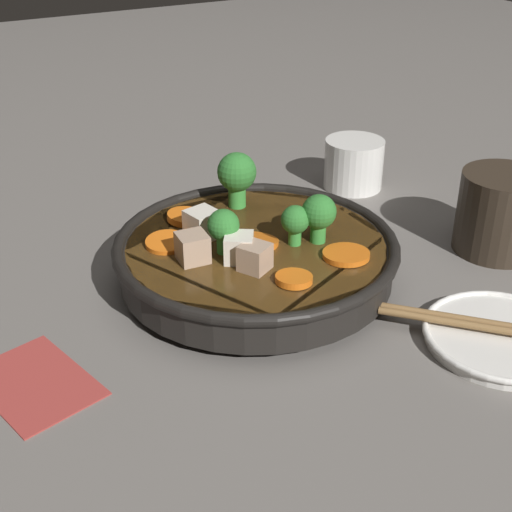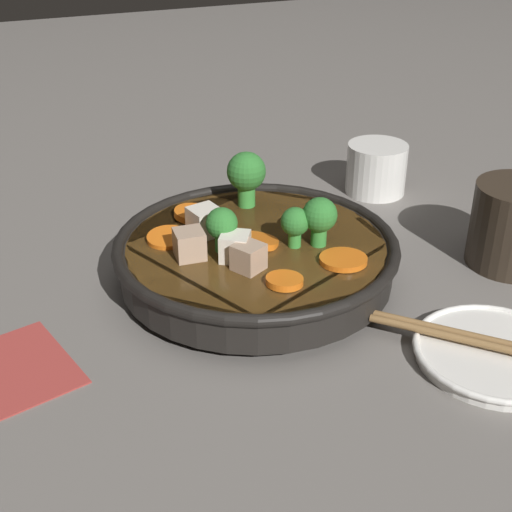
# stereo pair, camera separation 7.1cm
# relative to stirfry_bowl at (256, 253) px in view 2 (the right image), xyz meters

# --- Properties ---
(ground_plane) EXTENTS (3.00, 3.00, 0.00)m
(ground_plane) POSITION_rel_stirfry_bowl_xyz_m (0.00, -0.00, -0.03)
(ground_plane) COLOR slate
(stirfry_bowl) EXTENTS (0.28, 0.28, 0.11)m
(stirfry_bowl) POSITION_rel_stirfry_bowl_xyz_m (0.00, 0.00, 0.00)
(stirfry_bowl) COLOR black
(stirfry_bowl) RESTS_ON ground_plane
(side_saucer) EXTENTS (0.14, 0.14, 0.01)m
(side_saucer) POSITION_rel_stirfry_bowl_xyz_m (0.20, 0.14, -0.03)
(side_saucer) COLOR white
(side_saucer) RESTS_ON ground_plane
(tea_cup) EXTENTS (0.08, 0.08, 0.06)m
(tea_cup) POSITION_rel_stirfry_bowl_xyz_m (-0.15, 0.23, -0.00)
(tea_cup) COLOR white
(tea_cup) RESTS_ON ground_plane
(napkin) EXTENTS (0.13, 0.10, 0.00)m
(napkin) POSITION_rel_stirfry_bowl_xyz_m (0.05, -0.24, -0.03)
(napkin) COLOR #A33833
(napkin) RESTS_ON ground_plane
(chopsticks_pair) EXTENTS (0.17, 0.16, 0.01)m
(chopsticks_pair) POSITION_rel_stirfry_bowl_xyz_m (0.20, 0.14, -0.02)
(chopsticks_pair) COLOR olive
(chopsticks_pair) RESTS_ON side_saucer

